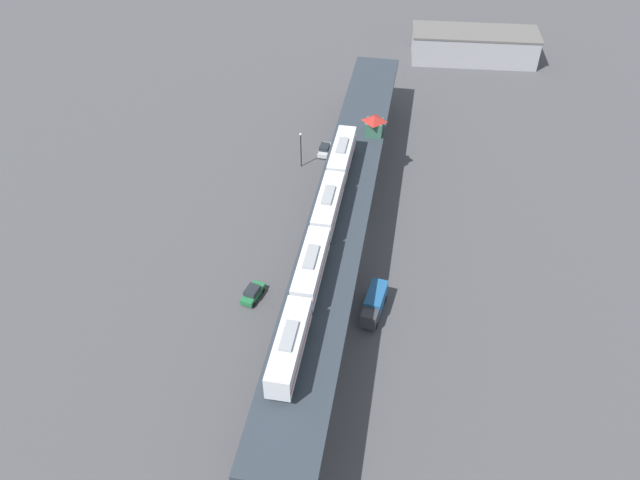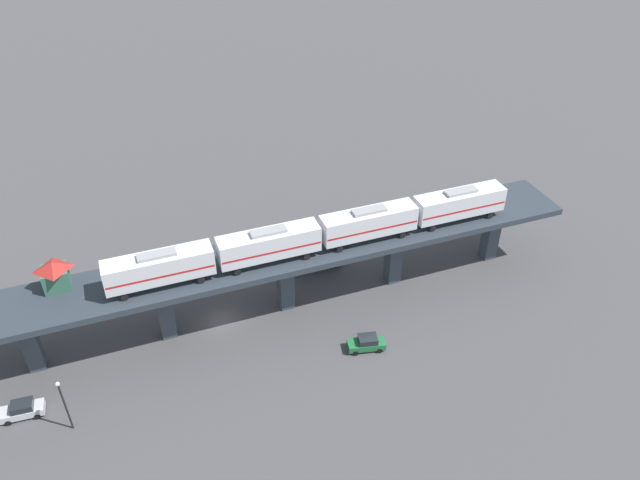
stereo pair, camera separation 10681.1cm
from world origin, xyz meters
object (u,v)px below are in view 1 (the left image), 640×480
object	(u,v)px
street_lamp	(301,147)
warehouse_building	(474,46)
delivery_truck	(374,303)
street_car_green	(253,293)
street_car_silver	(325,149)
signal_hut	(374,125)
subway_train	(320,234)

from	to	relation	value
street_lamp	warehouse_building	bearing A→B (deg)	62.41
delivery_truck	warehouse_building	bearing A→B (deg)	84.63
street_car_green	street_car_silver	distance (m)	38.15
street_car_silver	delivery_truck	bearing A→B (deg)	-66.36
street_lamp	signal_hut	bearing A→B (deg)	-0.35
delivery_truck	street_car_green	bearing A→B (deg)	-175.03
street_car_silver	signal_hut	bearing A→B (deg)	-27.60
street_car_green	street_lamp	world-z (taller)	street_lamp
subway_train	delivery_truck	bearing A→B (deg)	-11.09
street_car_green	warehouse_building	world-z (taller)	warehouse_building
delivery_truck	warehouse_building	world-z (taller)	warehouse_building
signal_hut	warehouse_building	xyz separation A→B (m)	(14.19, 51.81, -7.19)
delivery_truck	street_car_silver	bearing A→B (deg)	113.64
subway_train	street_car_silver	distance (m)	37.43
subway_train	delivery_truck	distance (m)	12.62
subway_train	street_car_green	world-z (taller)	subway_train
street_car_green	delivery_truck	bearing A→B (deg)	4.97
subway_train	street_car_green	size ratio (longest dim) A/B	10.80
street_car_green	warehouse_building	distance (m)	88.51
signal_hut	delivery_truck	size ratio (longest dim) A/B	0.47
signal_hut	street_car_green	world-z (taller)	signal_hut
subway_train	signal_hut	world-z (taller)	subway_train
street_lamp	delivery_truck	bearing A→B (deg)	-58.77
signal_hut	street_lamp	world-z (taller)	signal_hut
delivery_truck	warehouse_building	distance (m)	83.78
street_car_silver	street_lamp	bearing A→B (deg)	-122.26
subway_train	street_lamp	xyz separation A→B (m)	(-11.12, 30.08, -7.23)
signal_hut	street_car_silver	world-z (taller)	signal_hut
street_car_green	delivery_truck	world-z (taller)	delivery_truck
signal_hut	subway_train	bearing A→B (deg)	-93.29
warehouse_building	street_car_green	bearing A→B (deg)	-106.39
street_lamp	street_car_green	bearing A→B (deg)	-86.44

